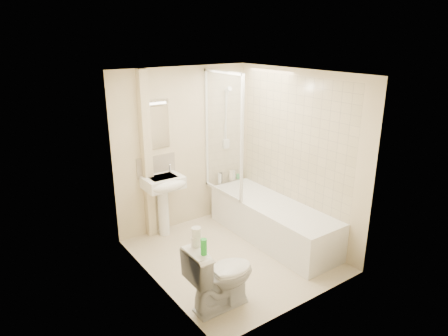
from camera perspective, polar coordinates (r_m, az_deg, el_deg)
floor at (r=5.48m, az=1.26°, el=-12.40°), size 2.50×2.50×0.00m
wall_back at (r=5.98m, az=-5.81°, el=2.74°), size 2.20×0.02×2.40m
wall_left at (r=4.45m, az=-10.12°, el=-3.14°), size 0.02×2.50×2.40m
wall_right at (r=5.67m, az=10.33°, el=1.64°), size 0.02×2.50×2.40m
ceiling at (r=4.72m, az=1.47°, el=13.43°), size 2.20×2.50×0.02m
tile_back at (r=6.30m, az=0.14°, el=5.78°), size 0.70×0.01×1.75m
tile_right at (r=5.64m, az=9.94°, el=3.96°), size 0.01×2.10×1.75m
pipe_boxing at (r=5.66m, az=-10.96°, el=1.57°), size 0.12×0.12×2.40m
splashback at (r=5.81m, az=-9.67°, el=0.36°), size 0.60×0.02×0.30m
mirror at (r=5.67m, az=-9.96°, el=5.64°), size 0.46×0.01×0.60m
strip_light at (r=5.58m, az=-10.07°, el=9.30°), size 0.42×0.07×0.07m
bathtub at (r=5.81m, az=6.93°, el=-7.41°), size 0.70×2.10×0.55m
shower_screen at (r=5.75m, az=-0.16°, el=4.77°), size 0.04×0.92×1.80m
shower_fixture at (r=6.24m, az=0.37°, el=6.78°), size 0.10×0.16×0.99m
pedestal_sink at (r=5.72m, az=-8.51°, el=-3.06°), size 0.54×0.49×1.04m
bottle_white_a at (r=6.38m, az=-0.62°, el=-1.49°), size 0.06×0.06×0.17m
bottle_black_b at (r=6.39m, az=-0.46°, el=-1.42°), size 0.05×0.05×0.17m
bottle_cream at (r=6.50m, az=0.99°, el=-1.08°), size 0.07×0.07×0.17m
bottle_white_b at (r=6.53m, az=1.36°, el=-1.06°), size 0.06×0.06×0.16m
bottle_green at (r=6.60m, az=2.06°, el=-1.20°), size 0.07×0.07×0.08m
toilet at (r=4.41m, az=-0.45°, el=-15.07°), size 0.45×0.76×0.77m
toilet_roll_lower at (r=4.14m, az=-4.06°, el=-10.42°), size 0.10×0.10×0.11m
toilet_roll_upper at (r=4.10m, az=-3.98°, el=-9.11°), size 0.10×0.10×0.10m
green_bottle at (r=3.98m, az=-2.91°, el=-11.18°), size 0.06×0.06×0.17m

